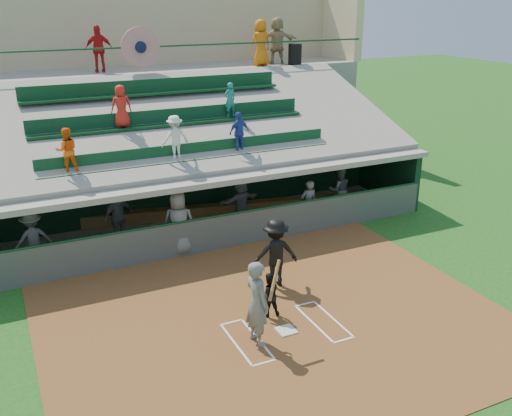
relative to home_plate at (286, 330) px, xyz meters
name	(u,v)px	position (x,y,z in m)	size (l,w,h in m)	color
ground	(286,332)	(0.00, 0.00, -0.04)	(100.00, 100.00, 0.00)	#194A14
dirt_slab	(277,321)	(0.00, 0.50, -0.03)	(11.00, 9.00, 0.02)	brown
home_plate	(286,330)	(0.00, 0.00, 0.00)	(0.43, 0.43, 0.03)	silver
batters_box_chalk	(286,331)	(0.00, 0.00, -0.01)	(2.65, 1.85, 0.01)	silver
dugout_floor	(192,231)	(0.00, 6.75, -0.02)	(16.00, 3.50, 0.04)	gray
concourse_slab	(137,125)	(0.00, 13.50, 2.26)	(20.00, 3.00, 4.60)	gray
grandstand	(156,141)	(-0.01, 10.51, 2.23)	(20.40, 10.40, 7.80)	#4E534E
batter_at_plate	(257,303)	(-0.81, -0.12, 1.01)	(0.91, 0.82, 2.03)	#585B56
catcher	(269,294)	(-0.06, 0.82, 0.56)	(0.56, 0.43, 1.15)	black
home_umpire	(275,253)	(0.81, 2.17, 0.94)	(1.24, 0.71, 1.92)	black
dugout_bench	(174,214)	(-0.25, 7.95, 0.21)	(13.95, 0.42, 0.42)	olive
dugout_player_a	(33,239)	(-4.99, 6.16, 0.85)	(1.09, 0.63, 1.69)	#525550
dugout_player_b	(118,216)	(-2.40, 6.72, 0.92)	(1.07, 0.45, 1.83)	#555752
dugout_player_c	(179,223)	(-0.91, 5.20, 1.00)	(0.97, 0.63, 1.98)	#51534F
dugout_player_d	(241,202)	(1.71, 6.51, 0.83)	(1.53, 0.49, 1.65)	#5F625C
dugout_player_e	(308,203)	(3.72, 5.41, 0.82)	(0.59, 0.39, 1.63)	#50524E
dugout_player_f	(339,190)	(5.42, 6.14, 0.85)	(0.82, 0.64, 1.68)	#525550
trash_bin	(295,54)	(6.84, 12.20, 5.00)	(0.59, 0.59, 0.88)	black
concourse_staff_a	(99,49)	(-1.35, 13.13, 5.46)	(1.05, 0.44, 1.79)	#AD1316
concourse_staff_b	(261,43)	(5.30, 12.44, 5.52)	(0.94, 0.61, 1.92)	#CD620C
concourse_staff_c	(277,40)	(6.34, 12.96, 5.56)	(1.84, 0.58, 1.98)	tan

